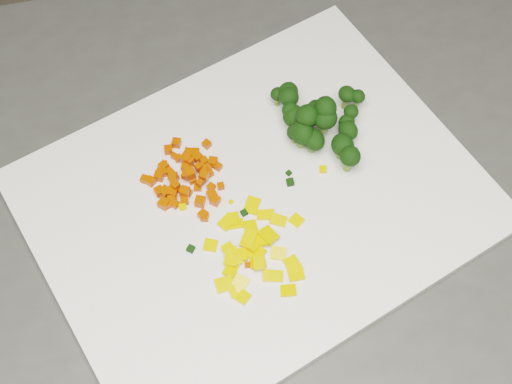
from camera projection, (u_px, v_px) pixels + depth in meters
counter_block at (246, 331)px, 1.17m from camera, size 1.18×1.01×0.90m
cutting_board at (256, 199)px, 0.77m from camera, size 0.47×0.38×0.01m
carrot_pile at (188, 173)px, 0.76m from camera, size 0.10×0.10×0.03m
pepper_pile at (253, 246)px, 0.73m from camera, size 0.12×0.12×0.02m
broccoli_pile at (321, 114)px, 0.78m from camera, size 0.12×0.12×0.06m
carrot_cube_0 at (202, 169)px, 0.77m from camera, size 0.01×0.01×0.01m
carrot_cube_1 at (186, 175)px, 0.76m from camera, size 0.01×0.01×0.01m
carrot_cube_2 at (159, 176)px, 0.77m from camera, size 0.01×0.01×0.01m
carrot_cube_3 at (192, 180)px, 0.77m from camera, size 0.01×0.01×0.01m
carrot_cube_4 at (159, 190)px, 0.76m from camera, size 0.01×0.01×0.01m
carrot_cube_5 at (175, 185)px, 0.76m from camera, size 0.01×0.01×0.01m
carrot_cube_6 at (174, 182)px, 0.76m from camera, size 0.01×0.01×0.01m
carrot_cube_7 at (190, 173)px, 0.76m from camera, size 0.01×0.01×0.01m
carrot_cube_8 at (163, 202)px, 0.76m from camera, size 0.01×0.01×0.01m
carrot_cube_9 at (218, 167)px, 0.78m from camera, size 0.01×0.01×0.01m
carrot_cube_10 at (164, 166)px, 0.78m from camera, size 0.01×0.01×0.01m
carrot_cube_11 at (215, 201)px, 0.76m from camera, size 0.01×0.01×0.01m
carrot_cube_12 at (178, 158)px, 0.78m from camera, size 0.01×0.01×0.01m
carrot_cube_13 at (174, 156)px, 0.78m from camera, size 0.01×0.01×0.01m
carrot_cube_14 at (213, 162)px, 0.78m from camera, size 0.01×0.01×0.01m
carrot_cube_15 at (168, 204)px, 0.75m from camera, size 0.01×0.01×0.01m
carrot_cube_16 at (221, 186)px, 0.77m from camera, size 0.01×0.01×0.01m
carrot_cube_17 at (204, 176)px, 0.77m from camera, size 0.01×0.01×0.01m
carrot_cube_18 at (207, 168)px, 0.78m from camera, size 0.01×0.01×0.01m
carrot_cube_19 at (171, 201)px, 0.76m from camera, size 0.01×0.01×0.01m
carrot_cube_20 at (174, 179)px, 0.77m from camera, size 0.01×0.01×0.01m
carrot_cube_21 at (203, 215)px, 0.75m from camera, size 0.01×0.01×0.01m
carrot_cube_22 at (162, 172)px, 0.77m from camera, size 0.01×0.01×0.01m
carrot_cube_23 at (173, 176)px, 0.76m from camera, size 0.01×0.01×0.01m
carrot_cube_24 at (192, 156)px, 0.78m from camera, size 0.01×0.01×0.01m
carrot_cube_25 at (191, 176)px, 0.77m from camera, size 0.01×0.01×0.01m
carrot_cube_26 at (186, 167)px, 0.78m from camera, size 0.01×0.01×0.01m
carrot_cube_27 at (151, 182)px, 0.77m from camera, size 0.01×0.01×0.01m
carrot_cube_28 at (204, 176)px, 0.76m from camera, size 0.01×0.01×0.01m
carrot_cube_29 at (190, 161)px, 0.77m from camera, size 0.01×0.01×0.01m
carrot_cube_30 at (189, 193)px, 0.76m from camera, size 0.01×0.01×0.01m
carrot_cube_31 at (198, 157)px, 0.78m from camera, size 0.01×0.01×0.01m
carrot_cube_32 at (190, 162)px, 0.78m from camera, size 0.01×0.01×0.01m
carrot_cube_33 at (204, 161)px, 0.78m from camera, size 0.01×0.01×0.01m
carrot_cube_34 at (159, 192)px, 0.76m from camera, size 0.01×0.01×0.01m
carrot_cube_35 at (207, 144)px, 0.79m from camera, size 0.01×0.01×0.01m
carrot_cube_36 at (210, 173)px, 0.77m from camera, size 0.01×0.01×0.01m
carrot_cube_37 at (185, 191)px, 0.75m from camera, size 0.01×0.01×0.01m
carrot_cube_38 at (165, 165)px, 0.78m from camera, size 0.01×0.01×0.01m
carrot_cube_39 at (176, 143)px, 0.79m from camera, size 0.01×0.01×0.01m
carrot_cube_40 at (182, 192)px, 0.76m from camera, size 0.01×0.01×0.01m
carrot_cube_41 at (175, 204)px, 0.75m from camera, size 0.01×0.01×0.01m
carrot_cube_42 at (164, 204)px, 0.75m from camera, size 0.01×0.01×0.01m
carrot_cube_43 at (145, 179)px, 0.77m from camera, size 0.01×0.01×0.01m
carrot_cube_44 at (173, 180)px, 0.76m from camera, size 0.01×0.01×0.01m
carrot_cube_45 at (165, 192)px, 0.76m from camera, size 0.01×0.01×0.01m
carrot_cube_46 at (168, 150)px, 0.79m from camera, size 0.01×0.01×0.01m
carrot_cube_47 at (204, 171)px, 0.77m from camera, size 0.01×0.01×0.01m
carrot_cube_48 at (205, 217)px, 0.75m from camera, size 0.01×0.01×0.01m
carrot_cube_49 at (200, 202)px, 0.75m from camera, size 0.01×0.01×0.01m
carrot_cube_50 at (173, 193)px, 0.76m from camera, size 0.01×0.01×0.01m
carrot_cube_51 at (200, 183)px, 0.76m from camera, size 0.01×0.01×0.01m
carrot_cube_52 at (195, 153)px, 0.78m from camera, size 0.01×0.01×0.01m
carrot_cube_53 at (212, 195)px, 0.76m from camera, size 0.01×0.01×0.01m
carrot_cube_54 at (198, 167)px, 0.77m from camera, size 0.01×0.01×0.01m
carrot_cube_55 at (211, 187)px, 0.76m from camera, size 0.01×0.01×0.01m
carrot_cube_56 at (169, 172)px, 0.77m from camera, size 0.01×0.01×0.01m
carrot_cube_57 at (164, 168)px, 0.78m from camera, size 0.01×0.01×0.01m
carrot_cube_58 at (189, 154)px, 0.78m from camera, size 0.01×0.01×0.01m
carrot_cube_59 at (186, 158)px, 0.77m from camera, size 0.01×0.01×0.01m
carrot_cube_60 at (184, 200)px, 0.76m from camera, size 0.01×0.01×0.01m
pepper_chunk_0 at (235, 256)px, 0.72m from camera, size 0.01×0.02×0.01m
pepper_chunk_1 at (210, 245)px, 0.73m from camera, size 0.02×0.02×0.01m
pepper_chunk_2 at (227, 222)px, 0.75m from camera, size 0.02×0.02×0.01m
pepper_chunk_3 at (225, 284)px, 0.71m from camera, size 0.02×0.02×0.01m
pepper_chunk_4 at (266, 215)px, 0.75m from camera, size 0.02×0.02×0.01m
pepper_chunk_5 at (278, 220)px, 0.75m from camera, size 0.02×0.02×0.01m
pepper_chunk_6 at (273, 276)px, 0.72m from camera, size 0.02×0.02×0.01m
pepper_chunk_7 at (258, 263)px, 0.72m from camera, size 0.02×0.02×0.01m
pepper_chunk_8 at (296, 273)px, 0.72m from camera, size 0.02×0.02×0.00m
pepper_chunk_9 at (234, 219)px, 0.75m from camera, size 0.02×0.02×0.01m
pepper_chunk_10 at (251, 228)px, 0.74m from camera, size 0.02×0.02×0.01m
pepper_chunk_11 at (229, 250)px, 0.73m from camera, size 0.01×0.01×0.01m
pepper_chunk_12 at (243, 297)px, 0.71m from camera, size 0.02×0.02×0.01m
pepper_chunk_13 at (254, 252)px, 0.73m from camera, size 0.02×0.02×0.01m
pepper_chunk_14 at (268, 235)px, 0.73m from camera, size 0.02×0.02×0.01m
pepper_chunk_15 at (239, 284)px, 0.71m from camera, size 0.02×0.02×0.01m
pepper_chunk_16 at (242, 255)px, 0.73m from camera, size 0.02×0.02×0.01m
pepper_chunk_17 at (250, 244)px, 0.73m from camera, size 0.02×0.02×0.01m
pepper_chunk_18 at (278, 253)px, 0.73m from camera, size 0.02×0.02×0.01m
pepper_chunk_19 at (235, 224)px, 0.75m from camera, size 0.02×0.02×0.00m
pepper_chunk_20 at (231, 270)px, 0.72m from camera, size 0.02×0.02×0.01m
pepper_chunk_21 at (296, 220)px, 0.75m from camera, size 0.02×0.02×0.01m
pepper_chunk_22 at (249, 239)px, 0.73m from camera, size 0.02×0.02×0.01m
pepper_chunk_23 at (259, 263)px, 0.72m from camera, size 0.02×0.02×0.01m
pepper_chunk_24 at (263, 239)px, 0.73m from camera, size 0.02×0.02×0.01m
pepper_chunk_25 at (288, 290)px, 0.71m from camera, size 0.02×0.02×0.01m
pepper_chunk_26 at (252, 206)px, 0.76m from camera, size 0.02×0.02×0.01m
pepper_chunk_27 at (231, 258)px, 0.72m from camera, size 0.02×0.02×0.01m
pepper_chunk_28 at (293, 265)px, 0.72m from camera, size 0.02×0.02×0.01m
pepper_chunk_29 at (235, 288)px, 0.71m from camera, size 0.02×0.02×0.01m
broccoli_floret_0 at (324, 113)px, 0.77m from camera, size 0.03×0.03×0.04m
broccoli_floret_1 at (341, 149)px, 0.77m from camera, size 0.03×0.03×0.03m
broccoli_floret_2 at (321, 116)px, 0.78m from camera, size 0.02×0.02×0.03m
broccoli_floret_3 at (302, 136)px, 0.78m from camera, size 0.03×0.03×0.03m
broccoli_floret_4 at (322, 115)px, 0.78m from camera, size 0.03×0.03×0.03m
broccoli_floret_5 at (293, 119)px, 0.79m from camera, size 0.04×0.04×0.03m
broccoli_floret_6 at (346, 125)px, 0.79m from camera, size 0.03×0.03×0.03m
broccoli_floret_7 at (356, 101)px, 0.81m from camera, size 0.02×0.02×0.03m
broccoli_floret_8 at (295, 135)px, 0.79m from camera, size 0.03×0.03×0.02m
broccoli_floret_9 at (346, 99)px, 0.81m from camera, size 0.03×0.03×0.03m
broccoli_floret_10 at (277, 98)px, 0.81m from camera, size 0.02×0.02×0.03m
broccoli_floret_11 at (289, 114)px, 0.80m from camera, size 0.02×0.02×0.03m
broccoli_floret_12 at (313, 143)px, 0.78m from camera, size 0.03×0.03×0.03m
broccoli_floret_13 at (306, 119)px, 0.77m from camera, size 0.04×0.04×0.03m
broccoli_floret_14 at (325, 121)px, 0.77m from camera, size 0.04×0.04×0.03m
broccoli_floret_15 at (287, 96)px, 0.81m from camera, size 0.03×0.03×0.04m
broccoli_floret_16 at (350, 116)px, 0.79m from camera, size 0.02×0.02×0.03m
broccoli_floret_17 at (301, 136)px, 0.78m from camera, size 0.04×0.04×0.03m
broccoli_floret_18 at (315, 113)px, 0.80m from camera, size 0.03×0.03×0.03m
broccoli_floret_19 at (288, 102)px, 0.80m from camera, size 0.03×0.03×0.04m
broccoli_floret_20 at (347, 133)px, 0.79m from camera, size 0.03×0.03×0.03m
broccoli_floret_21 at (309, 121)px, 0.78m from camera, size 0.03×0.03×0.03m
broccoli_floret_22 at (349, 161)px, 0.76m from camera, size 0.03×0.03×0.04m
stray_bit_0 at (165, 194)px, 0.76m from camera, size 0.01×0.01×0.01m
stray_bit_1 at (291, 180)px, 0.77m from camera, size 0.01×0.01×0.00m
stray_bit_2 at (231, 202)px, 0.76m from camera, size 0.01×0.01×0.00m
stray_bit_3 at (289, 173)px, 0.78m from camera, size 0.01×0.01×0.00m
stray_bit_4 at (244, 213)px, 0.75m from camera, size 0.01×0.01×0.00m
stray_bit_5 at (248, 209)px, 0.75m from camera, size 0.01×0.01×0.00m
stray_bit_6 at (183, 207)px, 0.75m from camera, size 0.01×0.01×0.01m
stray_bit_7 at (191, 249)px, 0.73m from camera, size 0.01×0.01×0.01m
stray_bit_8 at (310, 145)px, 0.79m from camera, size 0.01×0.01×0.00m
stray_bit_9 at (173, 197)px, 0.76m from camera, size 0.01×0.01×0.01m
stray_bit_10 at (248, 265)px, 0.72m from camera, size 0.01×0.01×0.00m
stray_bit_11 at (290, 182)px, 0.77m from camera, size 0.01×0.01×0.01m
stray_bit_12 at (323, 169)px, 0.78m from camera, size 0.01×0.01×0.01m
stray_bit_13 at (198, 187)px, 0.77m from camera, size 0.01×0.01×0.01m
stray_bit_14 at (313, 147)px, 0.79m from camera, size 0.01×0.01×0.00m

